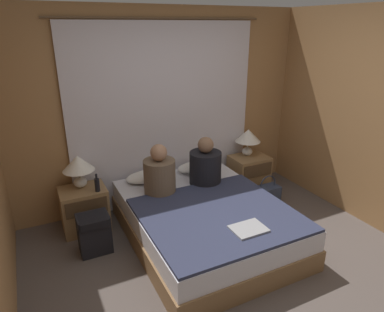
% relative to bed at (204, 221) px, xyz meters
% --- Properties ---
extents(ground_plane, '(16.00, 16.00, 0.00)m').
position_rel_bed_xyz_m(ground_plane, '(0.00, -0.84, -0.22)').
color(ground_plane, '#564C47').
extents(wall_back, '(3.98, 0.06, 2.50)m').
position_rel_bed_xyz_m(wall_back, '(0.00, 1.14, 1.03)').
color(wall_back, '#A37547').
rests_on(wall_back, ground_plane).
extents(curtain_panel, '(2.66, 0.02, 2.36)m').
position_rel_bed_xyz_m(curtain_panel, '(0.00, 1.08, 0.96)').
color(curtain_panel, silver).
rests_on(curtain_panel, ground_plane).
extents(bed, '(1.58, 2.05, 0.44)m').
position_rel_bed_xyz_m(bed, '(0.00, 0.00, 0.00)').
color(bed, olive).
rests_on(bed, ground_plane).
extents(nightstand_left, '(0.52, 0.42, 0.51)m').
position_rel_bed_xyz_m(nightstand_left, '(-1.16, 0.80, 0.04)').
color(nightstand_left, '#937047').
rests_on(nightstand_left, ground_plane).
extents(nightstand_right, '(0.52, 0.42, 0.51)m').
position_rel_bed_xyz_m(nightstand_right, '(1.16, 0.80, 0.04)').
color(nightstand_right, '#937047').
rests_on(nightstand_right, ground_plane).
extents(lamp_left, '(0.36, 0.36, 0.39)m').
position_rel_bed_xyz_m(lamp_left, '(-1.16, 0.87, 0.57)').
color(lamp_left, silver).
rests_on(lamp_left, nightstand_left).
extents(lamp_right, '(0.36, 0.36, 0.39)m').
position_rel_bed_xyz_m(lamp_right, '(1.16, 0.87, 0.57)').
color(lamp_right, silver).
rests_on(lamp_right, nightstand_right).
extents(pillow_left, '(0.58, 0.32, 0.12)m').
position_rel_bed_xyz_m(pillow_left, '(-0.35, 0.83, 0.28)').
color(pillow_left, white).
rests_on(pillow_left, bed).
extents(pillow_right, '(0.58, 0.32, 0.12)m').
position_rel_bed_xyz_m(pillow_right, '(0.35, 0.83, 0.28)').
color(pillow_right, white).
rests_on(pillow_right, bed).
extents(blanket_on_bed, '(1.52, 1.41, 0.03)m').
position_rel_bed_xyz_m(blanket_on_bed, '(0.00, -0.29, 0.24)').
color(blanket_on_bed, '#2D334C').
rests_on(blanket_on_bed, bed).
extents(person_left_in_bed, '(0.37, 0.37, 0.59)m').
position_rel_bed_xyz_m(person_left_in_bed, '(-0.34, 0.45, 0.46)').
color(person_left_in_bed, brown).
rests_on(person_left_in_bed, bed).
extents(person_right_in_bed, '(0.39, 0.39, 0.59)m').
position_rel_bed_xyz_m(person_right_in_bed, '(0.25, 0.45, 0.46)').
color(person_right_in_bed, black).
rests_on(person_right_in_bed, bed).
extents(beer_bottle_on_left_stand, '(0.06, 0.06, 0.21)m').
position_rel_bed_xyz_m(beer_bottle_on_left_stand, '(-1.01, 0.67, 0.38)').
color(beer_bottle_on_left_stand, black).
rests_on(beer_bottle_on_left_stand, nightstand_left).
extents(laptop_on_bed, '(0.32, 0.25, 0.02)m').
position_rel_bed_xyz_m(laptop_on_bed, '(0.11, -0.68, 0.26)').
color(laptop_on_bed, '#9EA0A5').
rests_on(laptop_on_bed, blanket_on_bed).
extents(backpack_on_floor, '(0.32, 0.28, 0.43)m').
position_rel_bed_xyz_m(backpack_on_floor, '(-1.15, 0.30, 0.02)').
color(backpack_on_floor, black).
rests_on(backpack_on_floor, ground_plane).
extents(handbag_on_floor, '(0.33, 0.19, 0.40)m').
position_rel_bed_xyz_m(handbag_on_floor, '(1.16, 0.35, -0.09)').
color(handbag_on_floor, '#333D56').
rests_on(handbag_on_floor, ground_plane).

